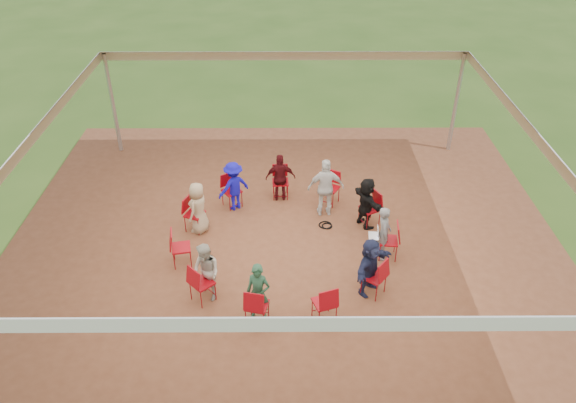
{
  "coord_description": "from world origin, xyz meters",
  "views": [
    {
      "loc": [
        0.02,
        -10.22,
        8.05
      ],
      "look_at": [
        0.07,
        0.3,
        1.17
      ],
      "focal_mm": 35.0,
      "sensor_mm": 36.0,
      "label": 1
    }
  ],
  "objects_px": {
    "person_seated_1": "(366,203)",
    "person_seated_7": "(370,266)",
    "chair_4": "(232,191)",
    "laptop": "(376,234)",
    "chair_1": "(370,209)",
    "person_seated_0": "(384,233)",
    "person_seated_3": "(234,186)",
    "chair_9": "(324,303)",
    "chair_8": "(257,305)",
    "person_seated_2": "(281,178)",
    "chair_6": "(181,248)",
    "chair_3": "(280,182)",
    "chair_0": "(388,241)",
    "person_seated_4": "(198,208)",
    "chair_5": "(195,214)",
    "chair_2": "(330,188)",
    "chair_7": "(202,283)",
    "standing_person": "(326,188)",
    "cable_coil": "(326,225)",
    "person_seated_5": "(206,272)",
    "chair_10": "(374,277)",
    "person_seated_6": "(258,293)"
  },
  "relations": [
    {
      "from": "person_seated_1",
      "to": "person_seated_7",
      "type": "bearing_deg",
      "value": 147.27
    },
    {
      "from": "chair_4",
      "to": "laptop",
      "type": "distance_m",
      "value": 3.98
    },
    {
      "from": "chair_1",
      "to": "person_seated_0",
      "type": "bearing_deg",
      "value": 158.49
    },
    {
      "from": "person_seated_3",
      "to": "chair_9",
      "type": "bearing_deg",
      "value": 81.6
    },
    {
      "from": "laptop",
      "to": "chair_9",
      "type": "bearing_deg",
      "value": 153.02
    },
    {
      "from": "person_seated_0",
      "to": "laptop",
      "type": "bearing_deg",
      "value": 90.0
    },
    {
      "from": "chair_8",
      "to": "person_seated_2",
      "type": "relative_size",
      "value": 0.69
    },
    {
      "from": "chair_6",
      "to": "person_seated_0",
      "type": "relative_size",
      "value": 0.69
    },
    {
      "from": "person_seated_0",
      "to": "chair_3",
      "type": "bearing_deg",
      "value": 47.78
    },
    {
      "from": "chair_0",
      "to": "person_seated_4",
      "type": "height_order",
      "value": "person_seated_4"
    },
    {
      "from": "person_seated_4",
      "to": "chair_5",
      "type": "bearing_deg",
      "value": -90.0
    },
    {
      "from": "chair_2",
      "to": "chair_1",
      "type": "bearing_deg",
      "value": 163.64
    },
    {
      "from": "chair_2",
      "to": "person_seated_3",
      "type": "relative_size",
      "value": 0.69
    },
    {
      "from": "chair_7",
      "to": "person_seated_1",
      "type": "height_order",
      "value": "person_seated_1"
    },
    {
      "from": "person_seated_7",
      "to": "chair_9",
      "type": "bearing_deg",
      "value": 168.79
    },
    {
      "from": "chair_4",
      "to": "person_seated_2",
      "type": "height_order",
      "value": "person_seated_2"
    },
    {
      "from": "chair_8",
      "to": "person_seated_3",
      "type": "height_order",
      "value": "person_seated_3"
    },
    {
      "from": "chair_1",
      "to": "chair_9",
      "type": "bearing_deg",
      "value": 130.91
    },
    {
      "from": "chair_0",
      "to": "person_seated_7",
      "type": "height_order",
      "value": "person_seated_7"
    },
    {
      "from": "laptop",
      "to": "standing_person",
      "type": "bearing_deg",
      "value": 36.2
    },
    {
      "from": "chair_1",
      "to": "chair_7",
      "type": "height_order",
      "value": "same"
    },
    {
      "from": "chair_8",
      "to": "cable_coil",
      "type": "xyz_separation_m",
      "value": [
        1.55,
        3.24,
        -0.43
      ]
    },
    {
      "from": "chair_2",
      "to": "person_seated_4",
      "type": "bearing_deg",
      "value": 50.4
    },
    {
      "from": "person_seated_3",
      "to": "person_seated_4",
      "type": "bearing_deg",
      "value": 16.36
    },
    {
      "from": "chair_1",
      "to": "chair_2",
      "type": "bearing_deg",
      "value": 16.36
    },
    {
      "from": "person_seated_5",
      "to": "person_seated_7",
      "type": "xyz_separation_m",
      "value": [
        3.33,
        0.17,
        0.0
      ]
    },
    {
      "from": "chair_7",
      "to": "chair_10",
      "type": "distance_m",
      "value": 3.52
    },
    {
      "from": "person_seated_1",
      "to": "person_seated_5",
      "type": "bearing_deg",
      "value": 98.18
    },
    {
      "from": "chair_8",
      "to": "person_seated_7",
      "type": "height_order",
      "value": "person_seated_7"
    },
    {
      "from": "person_seated_4",
      "to": "person_seated_6",
      "type": "bearing_deg",
      "value": 49.09
    },
    {
      "from": "chair_9",
      "to": "person_seated_6",
      "type": "relative_size",
      "value": 0.69
    },
    {
      "from": "chair_2",
      "to": "standing_person",
      "type": "bearing_deg",
      "value": 103.48
    },
    {
      "from": "chair_1",
      "to": "chair_3",
      "type": "xyz_separation_m",
      "value": [
        -2.18,
        1.25,
        0.0
      ]
    },
    {
      "from": "cable_coil",
      "to": "chair_2",
      "type": "bearing_deg",
      "value": 81.85
    },
    {
      "from": "chair_8",
      "to": "person_seated_4",
      "type": "bearing_deg",
      "value": 129.6
    },
    {
      "from": "chair_1",
      "to": "person_seated_5",
      "type": "xyz_separation_m",
      "value": [
        -3.66,
        -2.6,
        0.21
      ]
    },
    {
      "from": "person_seated_2",
      "to": "person_seated_5",
      "type": "relative_size",
      "value": 1.0
    },
    {
      "from": "standing_person",
      "to": "chair_9",
      "type": "bearing_deg",
      "value": 82.57
    },
    {
      "from": "chair_4",
      "to": "standing_person",
      "type": "height_order",
      "value": "standing_person"
    },
    {
      "from": "chair_8",
      "to": "chair_5",
      "type": "bearing_deg",
      "value": 130.91
    },
    {
      "from": "chair_6",
      "to": "laptop",
      "type": "bearing_deg",
      "value": 82.35
    },
    {
      "from": "chair_6",
      "to": "person_seated_1",
      "type": "distance_m",
      "value": 4.49
    },
    {
      "from": "person_seated_0",
      "to": "person_seated_7",
      "type": "relative_size",
      "value": 1.0
    },
    {
      "from": "chair_6",
      "to": "chair_7",
      "type": "xyz_separation_m",
      "value": [
        0.6,
        -1.16,
        0.0
      ]
    },
    {
      "from": "chair_1",
      "to": "chair_5",
      "type": "xyz_separation_m",
      "value": [
        -4.23,
        -0.21,
        0.0
      ]
    },
    {
      "from": "person_seated_4",
      "to": "chair_2",
      "type": "bearing_deg",
      "value": 132.22
    },
    {
      "from": "chair_4",
      "to": "person_seated_2",
      "type": "distance_m",
      "value": 1.3
    },
    {
      "from": "chair_3",
      "to": "cable_coil",
      "type": "xyz_separation_m",
      "value": [
        1.13,
        -1.34,
        -0.43
      ]
    },
    {
      "from": "chair_0",
      "to": "chair_5",
      "type": "height_order",
      "value": "same"
    },
    {
      "from": "chair_1",
      "to": "person_seated_3",
      "type": "bearing_deg",
      "value": 50.4
    }
  ]
}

